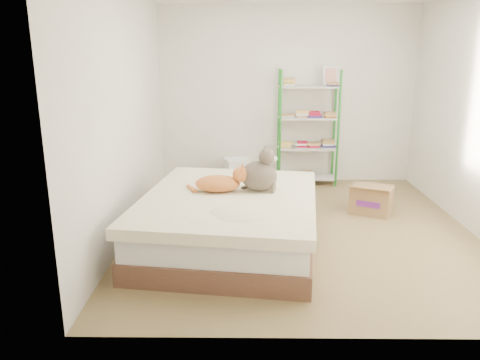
{
  "coord_description": "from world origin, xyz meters",
  "views": [
    {
      "loc": [
        -0.63,
        -4.98,
        1.96
      ],
      "look_at": [
        -0.68,
        -0.17,
        0.62
      ],
      "focal_mm": 35.0,
      "sensor_mm": 36.0,
      "label": 1
    }
  ],
  "objects_px": {
    "grey_cat": "(259,169)",
    "shelf_unit": "(308,128)",
    "orange_cat": "(218,181)",
    "cardboard_box": "(371,199)",
    "bed": "(230,220)",
    "white_bin": "(237,171)"
  },
  "relations": [
    {
      "from": "bed",
      "to": "orange_cat",
      "type": "distance_m",
      "value": 0.42
    },
    {
      "from": "orange_cat",
      "to": "cardboard_box",
      "type": "bearing_deg",
      "value": 26.69
    },
    {
      "from": "white_bin",
      "to": "grey_cat",
      "type": "bearing_deg",
      "value": -82.82
    },
    {
      "from": "shelf_unit",
      "to": "white_bin",
      "type": "bearing_deg",
      "value": -178.32
    },
    {
      "from": "bed",
      "to": "white_bin",
      "type": "height_order",
      "value": "bed"
    },
    {
      "from": "bed",
      "to": "orange_cat",
      "type": "bearing_deg",
      "value": 146.05
    },
    {
      "from": "grey_cat",
      "to": "shelf_unit",
      "type": "relative_size",
      "value": 0.26
    },
    {
      "from": "orange_cat",
      "to": "grey_cat",
      "type": "height_order",
      "value": "grey_cat"
    },
    {
      "from": "bed",
      "to": "white_bin",
      "type": "distance_m",
      "value": 2.32
    },
    {
      "from": "orange_cat",
      "to": "white_bin",
      "type": "height_order",
      "value": "orange_cat"
    },
    {
      "from": "grey_cat",
      "to": "cardboard_box",
      "type": "relative_size",
      "value": 0.75
    },
    {
      "from": "cardboard_box",
      "to": "white_bin",
      "type": "relative_size",
      "value": 1.48
    },
    {
      "from": "bed",
      "to": "grey_cat",
      "type": "xyz_separation_m",
      "value": [
        0.3,
        0.16,
        0.5
      ]
    },
    {
      "from": "cardboard_box",
      "to": "orange_cat",
      "type": "bearing_deg",
      "value": -127.57
    },
    {
      "from": "shelf_unit",
      "to": "cardboard_box",
      "type": "distance_m",
      "value": 1.61
    },
    {
      "from": "orange_cat",
      "to": "white_bin",
      "type": "relative_size",
      "value": 1.33
    },
    {
      "from": "orange_cat",
      "to": "grey_cat",
      "type": "distance_m",
      "value": 0.45
    },
    {
      "from": "grey_cat",
      "to": "shelf_unit",
      "type": "bearing_deg",
      "value": -8.23
    },
    {
      "from": "bed",
      "to": "orange_cat",
      "type": "xyz_separation_m",
      "value": [
        -0.13,
        0.11,
        0.38
      ]
    },
    {
      "from": "white_bin",
      "to": "shelf_unit",
      "type": "bearing_deg",
      "value": 1.68
    },
    {
      "from": "grey_cat",
      "to": "shelf_unit",
      "type": "height_order",
      "value": "shelf_unit"
    },
    {
      "from": "bed",
      "to": "white_bin",
      "type": "relative_size",
      "value": 5.67
    }
  ]
}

